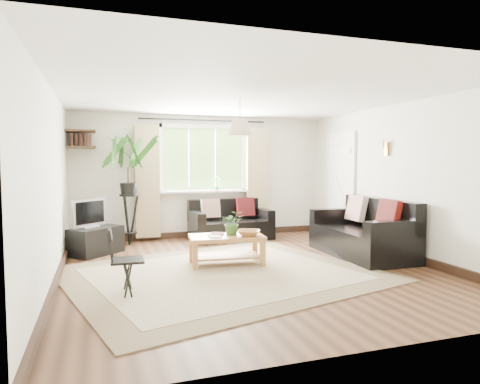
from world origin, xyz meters
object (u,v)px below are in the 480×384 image
object	(u,v)px
folding_chair	(127,261)
coffee_table	(227,250)
tv_stand	(96,241)
sofa_back	(231,220)
sofa_right	(361,229)
palm_stand	(129,190)

from	to	relation	value
folding_chair	coffee_table	bearing A→B (deg)	-53.30
tv_stand	sofa_back	bearing A→B (deg)	-28.48
sofa_right	tv_stand	xyz separation A→B (m)	(-4.01, 1.42, -0.21)
sofa_right	palm_stand	world-z (taller)	palm_stand
coffee_table	palm_stand	distance (m)	2.46
tv_stand	folding_chair	world-z (taller)	folding_chair
coffee_table	tv_stand	world-z (taller)	tv_stand
sofa_back	coffee_table	world-z (taller)	sofa_back
sofa_back	palm_stand	bearing A→B (deg)	177.11
sofa_right	tv_stand	size ratio (longest dim) A/B	2.24
palm_stand	coffee_table	bearing A→B (deg)	-58.24
tv_stand	palm_stand	world-z (taller)	palm_stand
sofa_right	palm_stand	size ratio (longest dim) A/B	0.93
sofa_right	coffee_table	world-z (taller)	sofa_right
coffee_table	tv_stand	xyz separation A→B (m)	(-1.80, 1.35, 0.00)
coffee_table	sofa_right	bearing A→B (deg)	-1.82
sofa_right	coffee_table	distance (m)	2.23
sofa_right	folding_chair	bearing A→B (deg)	-75.06
sofa_back	coffee_table	distance (m)	2.11
sofa_back	folding_chair	distance (m)	3.66
sofa_back	tv_stand	size ratio (longest dim) A/B	1.88
coffee_table	palm_stand	xyz separation A→B (m)	(-1.23, 1.99, 0.77)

